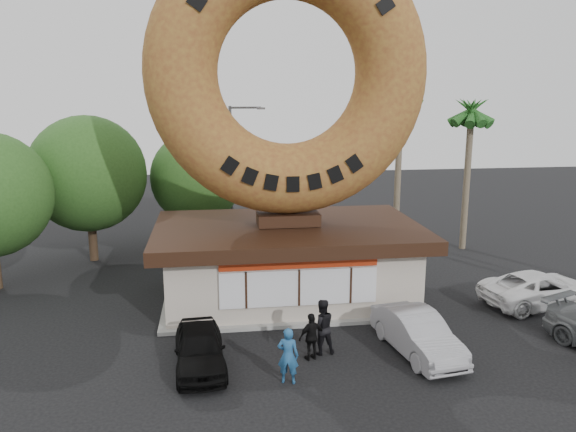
{
  "coord_description": "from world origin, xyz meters",
  "views": [
    {
      "loc": [
        -3.14,
        -16.91,
        8.78
      ],
      "look_at": [
        -0.27,
        4.0,
        4.1
      ],
      "focal_mm": 35.0,
      "sensor_mm": 36.0,
      "label": 1
    }
  ],
  "objects_px": {
    "car_black": "(200,348)",
    "car_silver": "(417,333)",
    "donut_shop": "(288,259)",
    "car_white": "(540,289)",
    "street_lamp": "(234,167)",
    "person_center": "(321,327)",
    "person_right": "(312,337)",
    "giant_donut": "(288,73)",
    "person_left": "(288,356)"
  },
  "relations": [
    {
      "from": "street_lamp",
      "to": "car_white",
      "type": "xyz_separation_m",
      "value": [
        12.24,
        -12.26,
        -3.78
      ]
    },
    {
      "from": "car_silver",
      "to": "donut_shop",
      "type": "bearing_deg",
      "value": 112.99
    },
    {
      "from": "person_center",
      "to": "car_white",
      "type": "xyz_separation_m",
      "value": [
        9.98,
        3.15,
        -0.26
      ]
    },
    {
      "from": "person_center",
      "to": "car_silver",
      "type": "distance_m",
      "value": 3.29
    },
    {
      "from": "giant_donut",
      "to": "person_right",
      "type": "bearing_deg",
      "value": -89.99
    },
    {
      "from": "donut_shop",
      "to": "person_right",
      "type": "relative_size",
      "value": 6.87
    },
    {
      "from": "car_black",
      "to": "car_silver",
      "type": "relative_size",
      "value": 0.91
    },
    {
      "from": "car_silver",
      "to": "person_left",
      "type": "bearing_deg",
      "value": -172.45
    },
    {
      "from": "person_right",
      "to": "car_silver",
      "type": "relative_size",
      "value": 0.37
    },
    {
      "from": "car_silver",
      "to": "car_black",
      "type": "bearing_deg",
      "value": 171.11
    },
    {
      "from": "giant_donut",
      "to": "car_white",
      "type": "distance_m",
      "value": 13.8
    },
    {
      "from": "person_center",
      "to": "car_white",
      "type": "bearing_deg",
      "value": -168.44
    },
    {
      "from": "person_center",
      "to": "car_silver",
      "type": "relative_size",
      "value": 0.44
    },
    {
      "from": "donut_shop",
      "to": "person_left",
      "type": "relative_size",
      "value": 6.22
    },
    {
      "from": "person_right",
      "to": "car_black",
      "type": "height_order",
      "value": "person_right"
    },
    {
      "from": "person_left",
      "to": "car_white",
      "type": "distance_m",
      "value": 12.42
    },
    {
      "from": "street_lamp",
      "to": "person_right",
      "type": "relative_size",
      "value": 4.91
    },
    {
      "from": "donut_shop",
      "to": "street_lamp",
      "type": "bearing_deg",
      "value": 100.5
    },
    {
      "from": "person_left",
      "to": "person_right",
      "type": "relative_size",
      "value": 1.1
    },
    {
      "from": "person_center",
      "to": "donut_shop",
      "type": "bearing_deg",
      "value": -91.59
    },
    {
      "from": "donut_shop",
      "to": "car_black",
      "type": "xyz_separation_m",
      "value": [
        -3.7,
        -5.86,
        -1.09
      ]
    },
    {
      "from": "street_lamp",
      "to": "person_left",
      "type": "distance_m",
      "value": 17.63
    },
    {
      "from": "donut_shop",
      "to": "car_white",
      "type": "relative_size",
      "value": 2.2
    },
    {
      "from": "person_center",
      "to": "person_right",
      "type": "xyz_separation_m",
      "value": [
        -0.41,
        -0.41,
        -0.16
      ]
    },
    {
      "from": "person_right",
      "to": "car_white",
      "type": "bearing_deg",
      "value": 178.9
    },
    {
      "from": "person_center",
      "to": "car_black",
      "type": "bearing_deg",
      "value": 0.6
    },
    {
      "from": "person_left",
      "to": "car_white",
      "type": "bearing_deg",
      "value": -140.87
    },
    {
      "from": "car_silver",
      "to": "car_white",
      "type": "xyz_separation_m",
      "value": [
        6.73,
        3.59,
        -0.01
      ]
    },
    {
      "from": "giant_donut",
      "to": "car_black",
      "type": "height_order",
      "value": "giant_donut"
    },
    {
      "from": "giant_donut",
      "to": "car_silver",
      "type": "distance_m",
      "value": 11.17
    },
    {
      "from": "giant_donut",
      "to": "street_lamp",
      "type": "height_order",
      "value": "giant_donut"
    },
    {
      "from": "donut_shop",
      "to": "car_white",
      "type": "height_order",
      "value": "donut_shop"
    },
    {
      "from": "person_center",
      "to": "person_right",
      "type": "distance_m",
      "value": 0.6
    },
    {
      "from": "person_center",
      "to": "street_lamp",
      "type": "bearing_deg",
      "value": -87.58
    },
    {
      "from": "giant_donut",
      "to": "street_lamp",
      "type": "distance_m",
      "value": 11.34
    },
    {
      "from": "donut_shop",
      "to": "street_lamp",
      "type": "height_order",
      "value": "street_lamp"
    },
    {
      "from": "person_left",
      "to": "car_silver",
      "type": "bearing_deg",
      "value": -147.82
    },
    {
      "from": "street_lamp",
      "to": "person_right",
      "type": "distance_m",
      "value": 16.35
    },
    {
      "from": "car_white",
      "to": "person_center",
      "type": "bearing_deg",
      "value": 97.94
    },
    {
      "from": "street_lamp",
      "to": "car_black",
      "type": "relative_size",
      "value": 2.02
    },
    {
      "from": "donut_shop",
      "to": "person_right",
      "type": "distance_m",
      "value": 5.88
    },
    {
      "from": "donut_shop",
      "to": "car_white",
      "type": "distance_m",
      "value": 10.68
    },
    {
      "from": "giant_donut",
      "to": "person_left",
      "type": "bearing_deg",
      "value": -97.8
    },
    {
      "from": "street_lamp",
      "to": "car_white",
      "type": "bearing_deg",
      "value": -45.04
    },
    {
      "from": "street_lamp",
      "to": "person_left",
      "type": "xyz_separation_m",
      "value": [
        0.86,
        -17.24,
        -3.58
      ]
    },
    {
      "from": "car_black",
      "to": "street_lamp",
      "type": "bearing_deg",
      "value": 79.96
    },
    {
      "from": "car_black",
      "to": "car_white",
      "type": "distance_m",
      "value": 14.54
    },
    {
      "from": "donut_shop",
      "to": "giant_donut",
      "type": "distance_m",
      "value": 7.74
    },
    {
      "from": "donut_shop",
      "to": "car_black",
      "type": "bearing_deg",
      "value": -122.22
    },
    {
      "from": "person_left",
      "to": "donut_shop",
      "type": "bearing_deg",
      "value": -82.31
    }
  ]
}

